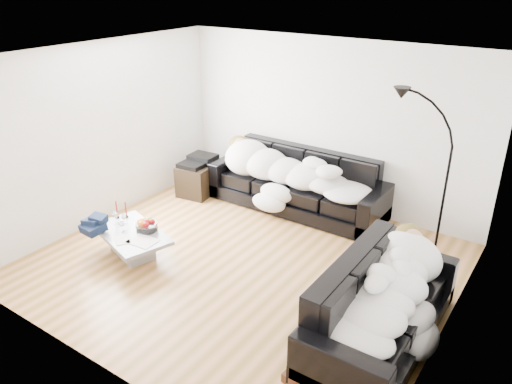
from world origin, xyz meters
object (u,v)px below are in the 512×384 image
Objects in this scene: candle_right at (126,210)px; shoes at (308,381)px; wine_glass_a at (124,220)px; coffee_table at (132,243)px; wine_glass_c at (122,226)px; fruit_bowl at (147,224)px; candle_left at (117,210)px; sleeper_right at (385,286)px; sleeper_back at (296,170)px; wine_glass_b at (115,218)px; sofa_back at (297,181)px; stereo at (199,160)px; floor_lamp at (444,195)px; av_cabinet at (200,178)px; sofa_right at (383,304)px.

shoes is at bearing -15.78° from candle_right.
candle_right is (-0.14, 0.17, 0.04)m from wine_glass_a.
coffee_table is 0.27m from wine_glass_c.
candle_left reaches higher than fruit_bowl.
sleeper_right is 3.57m from wine_glass_a.
wine_glass_c is (-1.19, -2.45, -0.25)m from sleeper_back.
fruit_bowl is 0.48m from wine_glass_b.
sofa_back is 3.14m from sleeper_right.
shoes is at bearing -41.39° from stereo.
floor_lamp is (0.33, 2.71, 0.92)m from shoes.
wine_glass_b is at bearing -87.50° from stereo.
stereo is at bearing 96.24° from candle_right.
wine_glass_b is at bearing -175.86° from shoes.
stereo is (-0.20, 1.79, 0.13)m from candle_right.
floor_lamp reaches higher than wine_glass_a.
fruit_bowl is 1.12× the size of candle_left.
candle_left is at bearing -139.68° from candle_right.
fruit_bowl is 0.32m from wine_glass_c.
fruit_bowl is (-0.95, -2.29, -0.04)m from sofa_back.
floor_lamp is (3.94, -0.04, 0.72)m from av_cabinet.
sleeper_right reaches higher than wine_glass_c.
sleeper_right is at bearing 0.00° from sofa_right.
wine_glass_a is 0.32× the size of shoes.
sleeper_right reaches higher than fruit_bowl.
floor_lamp is at bearing 30.70° from wine_glass_c.
fruit_bowl is 3.05m from shoes.
wine_glass_a reaches higher than shoes.
fruit_bowl is 0.38× the size of av_cabinet.
sofa_right is at bearing 0.00° from sleeper_right.
candle_right is (-0.50, 0.11, 0.03)m from fruit_bowl.
candle_right is at bearing 89.98° from sleeper_right.
shoes is 1.09× the size of stereo.
wine_glass_a is at bearing 27.03° from wine_glass_b.
wine_glass_c is (-3.44, -0.31, -0.03)m from sofa_right.
candle_right reaches higher than wine_glass_a.
sleeper_right is 3.87× the size of shoes.
fruit_bowl is at bearing 91.88° from sleeper_right.
stereo is (-3.90, 1.79, -0.06)m from sleeper_right.
stereo reaches higher than fruit_bowl.
wine_glass_b is 4.23m from floor_lamp.
wine_glass_b is at bearing -91.57° from av_cabinet.
sleeper_right reaches higher than candle_right.
wine_glass_a is 0.22m from candle_right.
sleeper_right is at bearing -32.75° from av_cabinet.
fruit_bowl is 1.51× the size of wine_glass_b.
coffee_table is at bearing -130.69° from fruit_bowl.
fruit_bowl is 0.65× the size of stereo.
candle_left reaches higher than shoes.
wine_glass_b reaches higher than fruit_bowl.
wine_glass_b is at bearing -120.68° from sofa_back.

